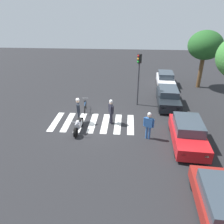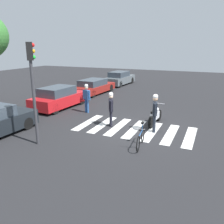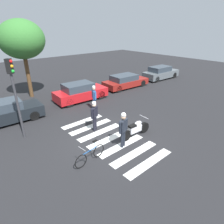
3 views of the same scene
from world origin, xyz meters
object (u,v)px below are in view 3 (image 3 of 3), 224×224
object	(u,v)px
officer_by_motorcycle	(94,114)
pedestrian_bystander	(94,96)
car_black_suv	(5,113)
car_red_convertible	(80,92)
car_grey_coupe	(161,73)
traffic_light_pole	(14,88)
leaning_bicycle	(90,155)
car_maroon_wagon	(125,81)
police_motorcycle	(135,129)
officer_on_foot	(123,127)

from	to	relation	value
officer_by_motorcycle	pedestrian_bystander	distance (m)	3.04
pedestrian_bystander	car_black_suv	size ratio (longest dim) A/B	0.41
car_red_convertible	car_grey_coupe	xyz separation A→B (m)	(10.75, -0.13, -0.01)
officer_by_motorcycle	traffic_light_pole	size ratio (longest dim) A/B	0.43
leaning_bicycle	car_maroon_wagon	xyz separation A→B (m)	(9.29, 7.14, 0.25)
police_motorcycle	officer_on_foot	distance (m)	1.38
officer_on_foot	officer_by_motorcycle	bearing A→B (deg)	91.31
pedestrian_bystander	car_red_convertible	xyz separation A→B (m)	(0.29, 2.32, -0.37)
car_black_suv	officer_on_foot	bearing A→B (deg)	-61.44
officer_by_motorcycle	car_grey_coupe	bearing A→B (deg)	19.93
leaning_bicycle	car_maroon_wagon	bearing A→B (deg)	37.54
officer_by_motorcycle	car_grey_coupe	distance (m)	13.65
officer_on_foot	officer_by_motorcycle	distance (m)	2.30
police_motorcycle	leaning_bicycle	bearing A→B (deg)	-177.22
police_motorcycle	car_black_suv	bearing A→B (deg)	126.69
pedestrian_bystander	car_grey_coupe	world-z (taller)	pedestrian_bystander
officer_on_foot	pedestrian_bystander	xyz separation A→B (m)	(1.73, 4.75, -0.05)
police_motorcycle	car_maroon_wagon	bearing A→B (deg)	48.60
leaning_bicycle	officer_by_motorcycle	size ratio (longest dim) A/B	0.93
leaning_bicycle	car_grey_coupe	size ratio (longest dim) A/B	0.37
officer_on_foot	officer_by_motorcycle	world-z (taller)	officer_on_foot
car_black_suv	car_grey_coupe	distance (m)	16.47
officer_on_foot	car_grey_coupe	world-z (taller)	officer_on_foot
leaning_bicycle	officer_by_motorcycle	distance (m)	2.99
police_motorcycle	car_maroon_wagon	distance (m)	9.32
car_black_suv	officer_by_motorcycle	bearing A→B (deg)	-50.98
leaning_bicycle	car_red_convertible	xyz separation A→B (m)	(3.97, 6.98, 0.33)
car_red_convertible	car_maroon_wagon	world-z (taller)	car_red_convertible
officer_on_foot	car_maroon_wagon	size ratio (longest dim) A/B	0.40
car_red_convertible	car_maroon_wagon	xyz separation A→B (m)	(5.32, 0.16, -0.08)
car_black_suv	car_grey_coupe	world-z (taller)	car_grey_coupe
leaning_bicycle	car_grey_coupe	distance (m)	16.24
police_motorcycle	officer_by_motorcycle	xyz separation A→B (m)	(-1.24, 2.05, 0.60)
car_grey_coupe	leaning_bicycle	bearing A→B (deg)	-155.02
police_motorcycle	car_red_convertible	bearing A→B (deg)	83.01
car_maroon_wagon	traffic_light_pole	distance (m)	11.44
police_motorcycle	officer_on_foot	size ratio (longest dim) A/B	1.08
leaning_bicycle	pedestrian_bystander	size ratio (longest dim) A/B	0.93
officer_by_motorcycle	pedestrian_bystander	world-z (taller)	pedestrian_bystander
car_red_convertible	traffic_light_pole	bearing A→B (deg)	-152.53
car_black_suv	car_red_convertible	xyz separation A→B (m)	(5.72, 0.28, 0.02)
leaning_bicycle	pedestrian_bystander	bearing A→B (deg)	51.76
officer_by_motorcycle	car_red_convertible	size ratio (longest dim) A/B	0.42
officer_by_motorcycle	car_black_suv	size ratio (longest dim) A/B	0.41
police_motorcycle	pedestrian_bystander	bearing A→B (deg)	83.11
officer_by_motorcycle	police_motorcycle	bearing A→B (deg)	-58.94
officer_on_foot	car_maroon_wagon	bearing A→B (deg)	44.53
car_black_suv	traffic_light_pole	world-z (taller)	traffic_light_pole
car_black_suv	traffic_light_pole	distance (m)	3.37
car_black_suv	car_maroon_wagon	distance (m)	11.05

